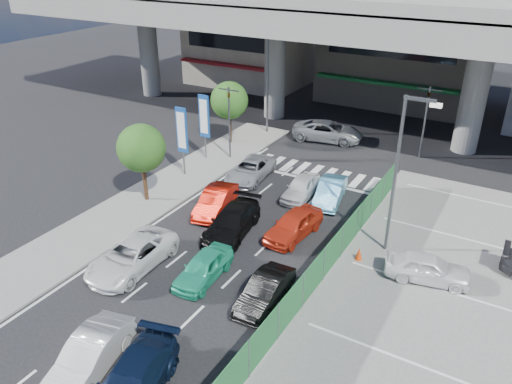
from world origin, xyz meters
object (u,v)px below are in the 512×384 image
Objects in this scene: minivan_navy_back at (131,384)px; parked_sedan_white at (428,268)px; taxi_teal_mid at (203,267)px; tree_far at (229,101)px; traffic_light_right at (427,104)px; tree_near at (141,148)px; sedan_white_mid_left at (132,256)px; traffic_light_left at (229,105)px; sedan_black_mid at (232,222)px; sedan_white_front_mid at (301,188)px; kei_truck_front_right at (330,191)px; crossing_wagon_silver at (328,131)px; street_lamp_right at (401,164)px; signboard_near at (182,132)px; taxi_orange_left at (216,201)px; wagon_silver_front_left at (250,170)px; signboard_far at (204,118)px; taxi_orange_right at (294,225)px; street_lamp_left at (270,75)px; traffic_cone at (359,254)px; hatch_black_mid_right at (265,291)px; hatch_white_back_mid at (89,356)px.

minivan_navy_back is 1.24× the size of parked_sedan_white.
taxi_teal_mid is 0.96× the size of parked_sedan_white.
tree_far reaches higher than parked_sedan_white.
traffic_light_right is 1.08× the size of tree_near.
taxi_teal_mid is (3.42, 1.00, -0.06)m from sedan_white_mid_left.
traffic_light_left reaches higher than taxi_teal_mid.
sedan_black_mid is at bearing 91.01° from minivan_navy_back.
traffic_light_left reaches higher than sedan_white_front_mid.
kei_truck_front_right is 0.74× the size of crossing_wagon_silver.
signboard_near is (-14.37, 1.99, -1.71)m from street_lamp_right.
traffic_light_right is 16.52m from taxi_orange_left.
crossing_wagon_silver is 18.18m from parked_sedan_white.
sedan_white_front_mid is at bearing -15.61° from wagon_silver_front_left.
signboard_far is 0.95× the size of sedan_white_mid_left.
taxi_orange_right is 4.65m from kei_truck_front_right.
traffic_light_right is 7.80m from crossing_wagon_silver.
traffic_light_left is 1.93m from signboard_far.
traffic_light_left is 1.27× the size of taxi_orange_left.
wagon_silver_front_left is at bearing -69.12° from street_lamp_left.
sedan_white_front_mid is (6.99, -2.91, -3.30)m from traffic_light_left.
sedan_white_front_mid is (-1.61, 4.26, -0.05)m from taxi_orange_right.
wagon_silver_front_left is at bearing 83.18° from taxi_orange_left.
traffic_light_right is 15.38m from signboard_far.
sedan_white_front_mid is at bearing -12.78° from signboard_far.
traffic_cone is (12.48, -13.58, -4.38)m from street_lamp_left.
street_lamp_right is at bearing 20.02° from taxi_orange_right.
minivan_navy_back is at bearing -49.44° from sedan_white_mid_left.
parked_sedan_white is (17.01, -6.58, -2.35)m from signboard_far.
parked_sedan_white is (7.01, -0.42, 0.02)m from taxi_orange_right.
taxi_orange_left is at bearing 12.92° from tree_near.
taxi_orange_right is 0.76× the size of crossing_wagon_silver.
minivan_navy_back is 1.17× the size of taxi_orange_right.
sedan_white_mid_left is at bearing -124.69° from sedan_black_mid.
taxi_orange_right is (5.04, -0.17, 0.02)m from taxi_orange_left.
hatch_black_mid_right is (-3.42, -6.66, -4.16)m from street_lamp_right.
taxi_teal_mid is at bearing -48.21° from signboard_near.
tree_near is at bearing 115.46° from minivan_navy_back.
tree_far is 1.25× the size of parked_sedan_white.
traffic_cone is at bearing -44.76° from sedan_white_front_mid.
parked_sedan_white is at bearing 24.07° from sedan_white_mid_left.
kei_truck_front_right is (1.75, 0.39, 0.02)m from sedan_white_front_mid.
tree_near is (0.60, -6.99, 0.32)m from signboard_far.
traffic_light_right is at bearing 50.19° from tree_near.
hatch_white_back_mid is at bearing -117.44° from traffic_cone.
sedan_black_mid is at bearing -106.96° from sedan_white_front_mid.
wagon_silver_front_left is at bearing -133.44° from traffic_light_right.
street_lamp_right is at bearing 9.23° from sedan_black_mid.
sedan_black_mid is at bearing 81.02° from hatch_white_back_mid.
sedan_white_mid_left is 1.33× the size of sedan_white_front_mid.
wagon_silver_front_left is at bearing 24.42° from signboard_near.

